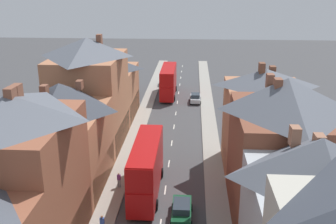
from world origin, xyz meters
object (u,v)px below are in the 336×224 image
at_px(car_near_blue, 195,98).
at_px(car_mid_black, 182,210).
at_px(double_decker_bus_lead, 146,167).
at_px(pedestrian_mid_right, 119,179).
at_px(pedestrian_mid_left, 102,223).
at_px(car_parked_right_a, 164,81).
at_px(double_decker_bus_mid_street, 168,81).

relative_size(car_near_blue, car_mid_black, 0.92).
bearing_deg(double_decker_bus_lead, car_near_blue, 80.92).
distance_m(double_decker_bus_lead, car_mid_black, 5.99).
bearing_deg(double_decker_bus_lead, pedestrian_mid_right, 167.94).
bearing_deg(double_decker_bus_lead, pedestrian_mid_left, -112.80).
height_order(double_decker_bus_lead, car_near_blue, double_decker_bus_lead).
xyz_separation_m(car_parked_right_a, pedestrian_mid_left, (-1.62, -49.22, 0.24)).
bearing_deg(pedestrian_mid_right, car_mid_black, -37.41).
distance_m(double_decker_bus_mid_street, car_parked_right_a, 8.25).
xyz_separation_m(double_decker_bus_lead, pedestrian_mid_right, (-2.89, 0.62, -1.78)).
xyz_separation_m(car_parked_right_a, pedestrian_mid_right, (-1.60, -41.67, 0.24)).
bearing_deg(car_near_blue, car_parked_right_a, 118.17).
distance_m(car_parked_right_a, pedestrian_mid_right, 41.70).
xyz_separation_m(double_decker_bus_lead, car_mid_black, (3.61, -4.35, -1.97)).
relative_size(car_near_blue, pedestrian_mid_right, 2.49).
bearing_deg(car_near_blue, pedestrian_mid_left, -101.74).
relative_size(double_decker_bus_mid_street, car_parked_right_a, 2.54).
distance_m(double_decker_bus_mid_street, car_mid_black, 38.97).
xyz_separation_m(double_decker_bus_mid_street, pedestrian_mid_right, (-2.89, -33.78, -1.78)).
relative_size(double_decker_bus_mid_street, car_near_blue, 2.70).
height_order(double_decker_bus_mid_street, car_parked_right_a, double_decker_bus_mid_street).
bearing_deg(pedestrian_mid_right, double_decker_bus_mid_street, 85.10).
height_order(double_decker_bus_mid_street, pedestrian_mid_right, double_decker_bus_mid_street).
distance_m(car_parked_right_a, pedestrian_mid_left, 49.24).
bearing_deg(double_decker_bus_mid_street, pedestrian_mid_right, -94.90).
bearing_deg(car_near_blue, pedestrian_mid_right, -104.54).
bearing_deg(car_mid_black, pedestrian_mid_right, 142.59).
bearing_deg(pedestrian_mid_right, car_near_blue, 75.46).
height_order(pedestrian_mid_left, pedestrian_mid_right, same).
height_order(car_near_blue, pedestrian_mid_left, pedestrian_mid_left).
distance_m(car_near_blue, car_mid_black, 35.09).
distance_m(car_mid_black, pedestrian_mid_right, 8.19).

